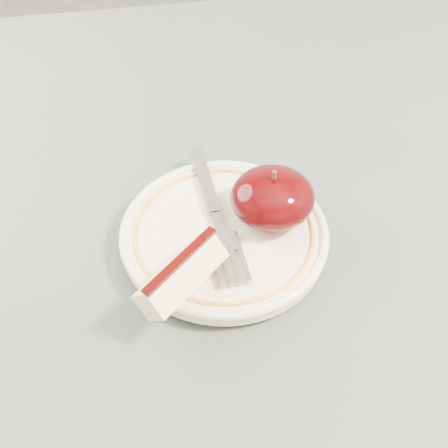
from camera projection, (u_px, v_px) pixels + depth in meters
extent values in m
cylinder|color=brown|center=(419.00, 194.00, 1.17)|extent=(0.05, 0.05, 0.71)
cube|color=#44544A|center=(265.00, 255.00, 0.59)|extent=(0.90, 0.90, 0.04)
cylinder|color=white|center=(224.00, 242.00, 0.57)|extent=(0.10, 0.10, 0.01)
cylinder|color=white|center=(224.00, 236.00, 0.56)|extent=(0.18, 0.18, 0.01)
torus|color=white|center=(224.00, 232.00, 0.56)|extent=(0.19, 0.19, 0.01)
torus|color=gold|center=(224.00, 231.00, 0.56)|extent=(0.16, 0.16, 0.00)
ellipsoid|color=black|center=(272.00, 197.00, 0.55)|extent=(0.08, 0.07, 0.05)
cylinder|color=#472D19|center=(274.00, 176.00, 0.53)|extent=(0.00, 0.00, 0.01)
cube|color=#F9EBB7|center=(182.00, 275.00, 0.50)|extent=(0.08, 0.08, 0.04)
cube|color=#2E0201|center=(180.00, 260.00, 0.49)|extent=(0.06, 0.06, 0.00)
cube|color=gray|center=(205.00, 180.00, 0.59)|extent=(0.02, 0.09, 0.00)
cube|color=gray|center=(218.00, 223.00, 0.56)|extent=(0.01, 0.03, 0.00)
cube|color=gray|center=(224.00, 243.00, 0.54)|extent=(0.03, 0.02, 0.00)
cube|color=gray|center=(245.00, 265.00, 0.52)|extent=(0.01, 0.04, 0.00)
cube|color=gray|center=(236.00, 266.00, 0.52)|extent=(0.01, 0.04, 0.00)
cube|color=gray|center=(227.00, 268.00, 0.52)|extent=(0.01, 0.04, 0.00)
cube|color=gray|center=(218.00, 270.00, 0.52)|extent=(0.01, 0.04, 0.00)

